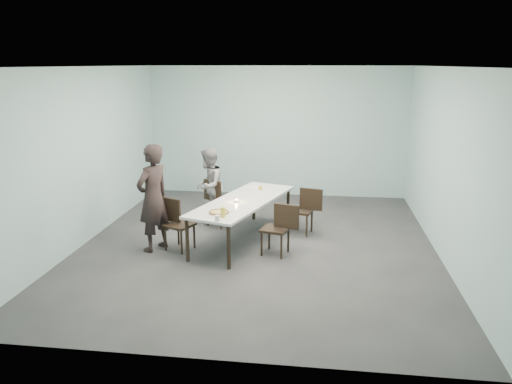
# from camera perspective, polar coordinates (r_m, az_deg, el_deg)

# --- Properties ---
(ground) EXTENTS (7.00, 7.00, 0.00)m
(ground) POSITION_cam_1_polar(r_m,az_deg,el_deg) (8.69, 0.19, -6.04)
(ground) COLOR #333335
(ground) RESTS_ON ground
(room_shell) EXTENTS (6.02, 7.02, 3.01)m
(room_shell) POSITION_cam_1_polar(r_m,az_deg,el_deg) (8.20, 0.20, 7.33)
(room_shell) COLOR #A5CCD0
(room_shell) RESTS_ON ground
(table) EXTENTS (1.64, 2.75, 0.75)m
(table) POSITION_cam_1_polar(r_m,az_deg,el_deg) (8.67, -1.52, -1.27)
(table) COLOR white
(table) RESTS_ON ground
(chair_near_left) EXTENTS (0.65, 0.55, 0.87)m
(chair_near_left) POSITION_cam_1_polar(r_m,az_deg,el_deg) (8.47, -9.18, -3.20)
(chair_near_left) COLOR black
(chair_near_left) RESTS_ON ground
(chair_far_left) EXTENTS (0.64, 0.57, 0.87)m
(chair_far_left) POSITION_cam_1_polar(r_m,az_deg,el_deg) (9.63, -4.49, -0.89)
(chair_far_left) COLOR black
(chair_far_left) RESTS_ON ground
(chair_near_right) EXTENTS (0.65, 0.52, 0.87)m
(chair_near_right) POSITION_cam_1_polar(r_m,az_deg,el_deg) (8.10, 2.75, -3.85)
(chair_near_right) COLOR black
(chair_near_right) RESTS_ON ground
(chair_far_right) EXTENTS (0.65, 0.51, 0.87)m
(chair_far_right) POSITION_cam_1_polar(r_m,az_deg,el_deg) (9.13, 5.61, -1.78)
(chair_far_right) COLOR black
(chair_far_right) RESTS_ON ground
(diner_near) EXTENTS (0.68, 0.78, 1.80)m
(diner_near) POSITION_cam_1_polar(r_m,az_deg,el_deg) (8.38, -11.68, -0.67)
(diner_near) COLOR black
(diner_near) RESTS_ON ground
(diner_far) EXTENTS (0.61, 0.76, 1.48)m
(diner_far) POSITION_cam_1_polar(r_m,az_deg,el_deg) (9.72, -5.41, 0.70)
(diner_far) COLOR gray
(diner_far) RESTS_ON ground
(pizza) EXTENTS (0.34, 0.34, 0.04)m
(pizza) POSITION_cam_1_polar(r_m,az_deg,el_deg) (7.90, -4.26, -2.33)
(pizza) COLOR white
(pizza) RESTS_ON table
(side_plate) EXTENTS (0.18, 0.18, 0.01)m
(side_plate) POSITION_cam_1_polar(r_m,az_deg,el_deg) (8.06, -2.66, -2.04)
(side_plate) COLOR white
(side_plate) RESTS_ON table
(beer_glass) EXTENTS (0.08, 0.08, 0.15)m
(beer_glass) POSITION_cam_1_polar(r_m,az_deg,el_deg) (7.70, -3.79, -2.33)
(beer_glass) COLOR gold
(beer_glass) RESTS_ON table
(water_tumbler) EXTENTS (0.08, 0.08, 0.09)m
(water_tumbler) POSITION_cam_1_polar(r_m,az_deg,el_deg) (7.51, -4.42, -3.02)
(water_tumbler) COLOR silver
(water_tumbler) RESTS_ON table
(tealight) EXTENTS (0.06, 0.06, 0.05)m
(tealight) POSITION_cam_1_polar(r_m,az_deg,el_deg) (8.53, -2.27, -1.02)
(tealight) COLOR silver
(tealight) RESTS_ON table
(amber_tumbler) EXTENTS (0.07, 0.07, 0.08)m
(amber_tumbler) POSITION_cam_1_polar(r_m,az_deg,el_deg) (9.32, 0.52, 0.47)
(amber_tumbler) COLOR gold
(amber_tumbler) RESTS_ON table
(menu) EXTENTS (0.35, 0.30, 0.01)m
(menu) POSITION_cam_1_polar(r_m,az_deg,el_deg) (9.56, -0.15, 0.60)
(menu) COLOR silver
(menu) RESTS_ON table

